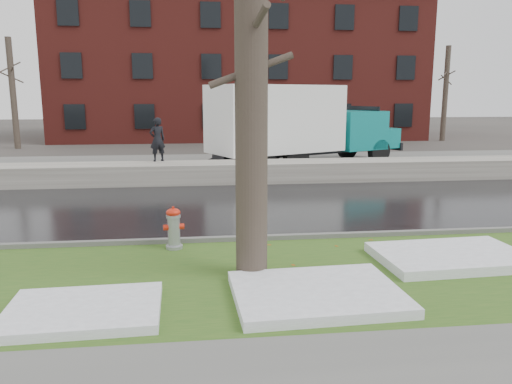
{
  "coord_description": "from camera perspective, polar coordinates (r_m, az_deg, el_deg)",
  "views": [
    {
      "loc": [
        -1.2,
        -9.54,
        3.2
      ],
      "look_at": [
        0.11,
        1.62,
        1.0
      ],
      "focal_mm": 35.0,
      "sensor_mm": 36.0,
      "label": 1
    }
  ],
  "objects": [
    {
      "name": "verge",
      "position": [
        8.96,
        1.47,
        -9.71
      ],
      "size": [
        60.0,
        4.5,
        0.04
      ],
      "primitive_type": "cube",
      "color": "#2B531B",
      "rests_on": "ground"
    },
    {
      "name": "snow_patch_near",
      "position": [
        8.07,
        6.96,
        -11.43
      ],
      "size": [
        2.68,
        2.11,
        0.16
      ],
      "primitive_type": "cube",
      "rotation": [
        0.0,
        0.0,
        0.04
      ],
      "color": "white",
      "rests_on": "verge"
    },
    {
      "name": "curb",
      "position": [
        11.06,
        -0.19,
        -5.36
      ],
      "size": [
        60.0,
        0.15,
        0.14
      ],
      "primitive_type": "cube",
      "color": "slate",
      "rests_on": "ground"
    },
    {
      "name": "parking_lot",
      "position": [
        22.79,
        -3.61,
        3.02
      ],
      "size": [
        60.0,
        9.0,
        0.03
      ],
      "primitive_type": "cube",
      "color": "slate",
      "rests_on": "ground"
    },
    {
      "name": "bg_tree_right",
      "position": [
        37.69,
        20.83,
        10.56
      ],
      "size": [
        1.4,
        1.62,
        6.5
      ],
      "color": "brown",
      "rests_on": "ground"
    },
    {
      "name": "snowbank",
      "position": [
        18.49,
        -2.89,
        2.27
      ],
      "size": [
        60.0,
        1.6,
        0.75
      ],
      "primitive_type": "cube",
      "color": "#B1AEA2",
      "rests_on": "ground"
    },
    {
      "name": "worker",
      "position": [
        18.96,
        -11.2,
        5.91
      ],
      "size": [
        0.7,
        0.6,
        1.62
      ],
      "primitive_type": "imported",
      "rotation": [
        0.0,
        0.0,
        3.56
      ],
      "color": "black",
      "rests_on": "snowbank"
    },
    {
      "name": "ground",
      "position": [
        10.13,
        0.46,
        -7.33
      ],
      "size": [
        120.0,
        120.0,
        0.0
      ],
      "primitive_type": "plane",
      "color": "#47423D",
      "rests_on": "ground"
    },
    {
      "name": "bg_tree_center",
      "position": [
        35.86,
        -14.65,
        10.93
      ],
      "size": [
        1.4,
        1.62,
        6.5
      ],
      "color": "brown",
      "rests_on": "ground"
    },
    {
      "name": "box_truck",
      "position": [
        22.27,
        4.75,
        7.71
      ],
      "size": [
        10.54,
        6.16,
        3.61
      ],
      "rotation": [
        0.0,
        0.0,
        0.44
      ],
      "color": "black",
      "rests_on": "ground"
    },
    {
      "name": "tree",
      "position": [
        8.44,
        -0.54,
        13.26
      ],
      "size": [
        1.44,
        1.7,
        6.91
      ],
      "rotation": [
        0.0,
        0.0,
        -0.26
      ],
      "color": "brown",
      "rests_on": "verge"
    },
    {
      "name": "bg_tree_left",
      "position": [
        33.34,
        -26.03,
        10.2
      ],
      "size": [
        1.4,
        1.62,
        6.5
      ],
      "color": "brown",
      "rests_on": "ground"
    },
    {
      "name": "snow_patch_far",
      "position": [
        7.87,
        -19.1,
        -12.66
      ],
      "size": [
        2.26,
        1.68,
        0.14
      ],
      "primitive_type": "cube",
      "rotation": [
        0.0,
        0.0,
        0.04
      ],
      "color": "white",
      "rests_on": "verge"
    },
    {
      "name": "snow_patch_side",
      "position": [
        10.4,
        21.37,
        -6.87
      ],
      "size": [
        2.89,
        1.94,
        0.18
      ],
      "primitive_type": "cube",
      "rotation": [
        0.0,
        0.0,
        0.05
      ],
      "color": "white",
      "rests_on": "verge"
    },
    {
      "name": "brick_building",
      "position": [
        39.71,
        -2.12,
        13.66
      ],
      "size": [
        26.0,
        12.0,
        10.0
      ],
      "primitive_type": "cube",
      "color": "maroon",
      "rests_on": "ground"
    },
    {
      "name": "fire_hydrant",
      "position": [
        10.51,
        -9.39,
        -3.87
      ],
      "size": [
        0.44,
        0.39,
        0.89
      ],
      "rotation": [
        0.0,
        0.0,
        0.17
      ],
      "color": "#9C9FA4",
      "rests_on": "verge"
    },
    {
      "name": "road",
      "position": [
        14.44,
        -1.76,
        -1.67
      ],
      "size": [
        60.0,
        7.0,
        0.03
      ],
      "primitive_type": "cube",
      "color": "black",
      "rests_on": "ground"
    }
  ]
}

